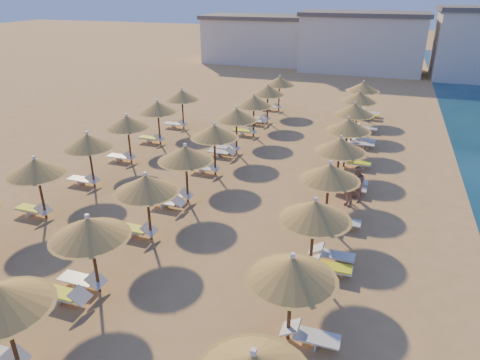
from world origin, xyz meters
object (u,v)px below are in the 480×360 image
at_px(beachgoer_b, 357,184).
at_px(beachgoer_c, 349,191).
at_px(parasol_row_east, 330,173).
at_px(parasol_row_west, 185,154).

relative_size(beachgoer_b, beachgoer_c, 1.18).
bearing_deg(beachgoer_b, parasol_row_east, -56.96).
height_order(parasol_row_west, beachgoer_c, parasol_row_west).
xyz_separation_m(parasol_row_east, beachgoer_b, (1.12, 2.94, -1.67)).
distance_m(parasol_row_east, beachgoer_c, 3.07).
xyz_separation_m(parasol_row_east, parasol_row_west, (-7.04, 0.00, 0.00)).
bearing_deg(parasol_row_east, parasol_row_west, 180.00).
bearing_deg(parasol_row_east, beachgoer_c, 70.96).
distance_m(parasol_row_west, beachgoer_b, 8.83).
height_order(parasol_row_west, beachgoer_b, parasol_row_west).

